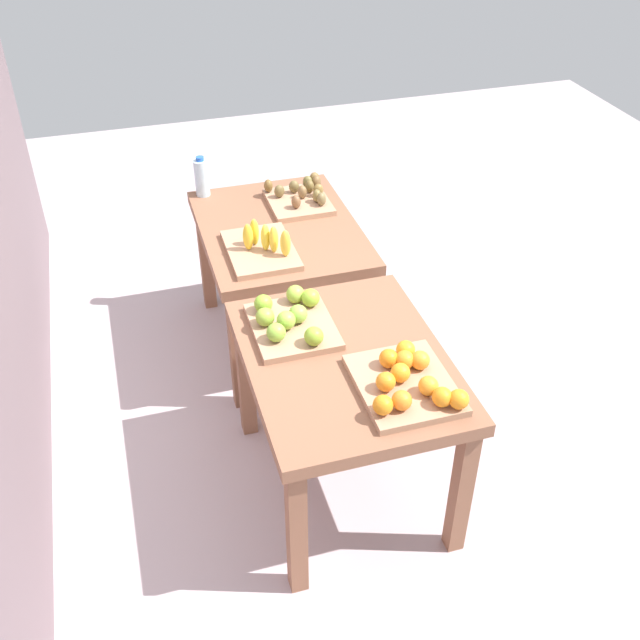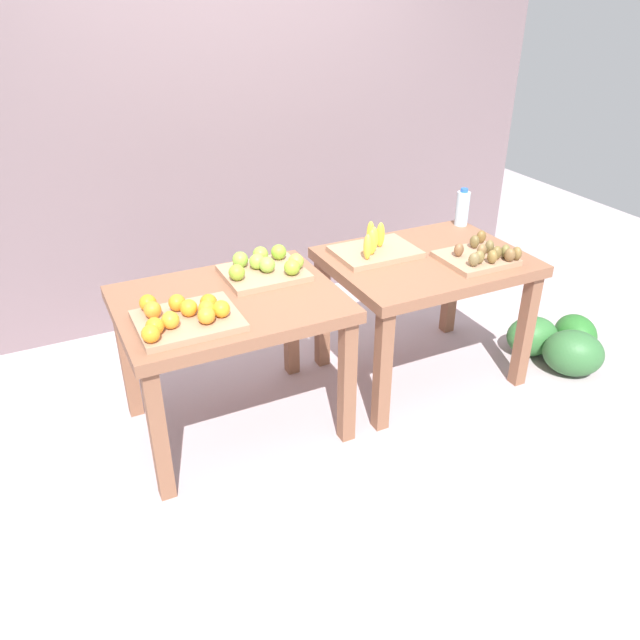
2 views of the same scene
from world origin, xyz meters
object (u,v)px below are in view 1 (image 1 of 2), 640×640
object	(u,v)px
display_table_left	(346,378)
display_table_right	(279,244)
orange_bin	(407,382)
kiwi_bin	(301,197)
water_bottle	(202,177)
watermelon_pile	(290,241)
banana_crate	(262,247)
apple_bin	(291,320)

from	to	relation	value
display_table_left	display_table_right	bearing A→B (deg)	0.00
orange_bin	kiwi_bin	world-z (taller)	orange_bin
display_table_left	display_table_right	xyz separation A→B (m)	(1.12, 0.00, 0.00)
water_bottle	display_table_left	bearing A→B (deg)	-168.69
display_table_left	watermelon_pile	bearing A→B (deg)	-7.83
watermelon_pile	water_bottle	bearing A→B (deg)	123.17
water_bottle	kiwi_bin	bearing A→B (deg)	-116.65
display_table_right	banana_crate	distance (m)	0.32
apple_bin	watermelon_pile	bearing A→B (deg)	-14.25
display_table_right	banana_crate	world-z (taller)	banana_crate
display_table_right	banana_crate	bearing A→B (deg)	149.25
display_table_left	water_bottle	distance (m)	1.63
display_table_left	orange_bin	bearing A→B (deg)	-147.31
display_table_left	banana_crate	distance (m)	0.90
display_table_right	apple_bin	xyz separation A→B (m)	(-0.87, 0.16, 0.15)
display_table_left	orange_bin	xyz separation A→B (m)	(-0.25, -0.16, 0.15)
display_table_right	apple_bin	distance (m)	0.90
orange_bin	apple_bin	bearing A→B (deg)	32.95
kiwi_bin	display_table_left	bearing A→B (deg)	172.44
display_table_right	orange_bin	world-z (taller)	orange_bin
banana_crate	watermelon_pile	bearing A→B (deg)	-20.87
display_table_right	orange_bin	bearing A→B (deg)	-173.31
display_table_left	watermelon_pile	distance (m)	2.05
banana_crate	watermelon_pile	xyz separation A→B (m)	(1.09, -0.41, -0.65)
orange_bin	banana_crate	distance (m)	1.17
kiwi_bin	watermelon_pile	world-z (taller)	kiwi_bin
banana_crate	kiwi_bin	xyz separation A→B (m)	(0.46, -0.32, -0.00)
display_table_right	apple_bin	world-z (taller)	apple_bin
orange_bin	kiwi_bin	distance (m)	1.58
banana_crate	watermelon_pile	size ratio (longest dim) A/B	0.67
display_table_left	apple_bin	world-z (taller)	apple_bin
water_bottle	watermelon_pile	world-z (taller)	water_bottle
banana_crate	display_table_left	bearing A→B (deg)	-170.64
orange_bin	display_table_left	bearing A→B (deg)	32.69
orange_bin	apple_bin	size ratio (longest dim) A/B	1.09
apple_bin	banana_crate	size ratio (longest dim) A/B	0.94
orange_bin	apple_bin	world-z (taller)	apple_bin
display_table_right	water_bottle	world-z (taller)	water_bottle
orange_bin	watermelon_pile	world-z (taller)	orange_bin
display_table_left	water_bottle	bearing A→B (deg)	11.31
apple_bin	display_table_right	bearing A→B (deg)	-10.75
banana_crate	kiwi_bin	world-z (taller)	banana_crate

